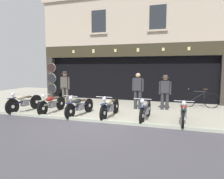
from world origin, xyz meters
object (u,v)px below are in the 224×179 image
motorcycle_left (52,103)px  leaning_bicycle (200,100)px  motorcycle_center (110,107)px  motorcycle_far_left (25,102)px  motorcycle_right (184,112)px  salesman_right (165,91)px  motorcycle_center_right (145,109)px  shopkeeper_center (138,89)px  motorcycle_center_left (80,106)px  advert_board_near (153,72)px  salesman_left (65,86)px  tyre_sign_pole (52,78)px

motorcycle_left → leaning_bicycle: (6.25, 3.27, -0.03)m
motorcycle_left → motorcycle_center: bearing=-178.2°
motorcycle_far_left → motorcycle_right: 6.73m
motorcycle_right → salesman_right: 2.44m
motorcycle_center_right → shopkeeper_center: bearing=-69.5°
motorcycle_center_right → salesman_right: salesman_right is taller
motorcycle_center → shopkeeper_center: size_ratio=1.20×
motorcycle_center_left → motorcycle_center: size_ratio=0.96×
motorcycle_far_left → motorcycle_center: size_ratio=0.97×
motorcycle_center_right → advert_board_near: bearing=-84.5°
salesman_right → salesman_left: bearing=-1.1°
motorcycle_left → motorcycle_center_left: bearing=177.1°
motorcycle_far_left → motorcycle_right: (6.73, 0.07, -0.02)m
motorcycle_center → advert_board_near: bearing=-102.3°
motorcycle_right → motorcycle_center: bearing=1.0°
motorcycle_center_left → motorcycle_center_right: size_ratio=0.99×
motorcycle_center_right → tyre_sign_pole: 6.89m
motorcycle_far_left → shopkeeper_center: shopkeeper_center is taller
shopkeeper_center → motorcycle_center_right: bearing=115.8°
salesman_right → advert_board_near: 2.59m
motorcycle_right → tyre_sign_pole: bearing=-20.4°
motorcycle_center_right → tyre_sign_pole: tyre_sign_pole is taller
salesman_left → salesman_right: (5.21, 0.07, -0.10)m
motorcycle_right → salesman_left: salesman_left is taller
motorcycle_far_left → tyre_sign_pole: 3.41m
motorcycle_center → motorcycle_right: (2.75, -0.08, -0.00)m
motorcycle_far_left → motorcycle_center_right: motorcycle_far_left is taller
salesman_left → leaning_bicycle: salesman_left is taller
motorcycle_right → advert_board_near: advert_board_near is taller
motorcycle_center → motorcycle_center_right: motorcycle_center is taller
leaning_bicycle → motorcycle_center_left: bearing=124.7°
salesman_right → leaning_bicycle: bearing=-148.2°
motorcycle_far_left → motorcycle_center_left: motorcycle_far_left is taller
motorcycle_center_right → salesman_right: size_ratio=1.22×
motorcycle_left → salesman_left: bearing=-72.9°
motorcycle_far_left → motorcycle_left: size_ratio=1.03×
motorcycle_right → salesman_left: 6.40m
shopkeeper_center → salesman_right: 1.25m
motorcycle_center → salesman_left: 3.91m
salesman_left → tyre_sign_pole: 1.77m
motorcycle_far_left → shopkeeper_center: bearing=-149.1°
shopkeeper_center → tyre_sign_pole: bearing=-4.7°
motorcycle_center_left → motorcycle_far_left: bearing=8.2°
motorcycle_far_left → leaning_bicycle: bearing=-148.4°
salesman_right → motorcycle_center_right: bearing=73.7°
motorcycle_center_right → leaning_bicycle: (2.19, 3.30, -0.03)m
motorcycle_center_left → shopkeeper_center: (2.02, 2.03, 0.54)m
motorcycle_far_left → salesman_left: salesman_left is taller
advert_board_near → leaning_bicycle: (2.47, -1.23, -1.29)m
advert_board_near → motorcycle_right: bearing=-70.4°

